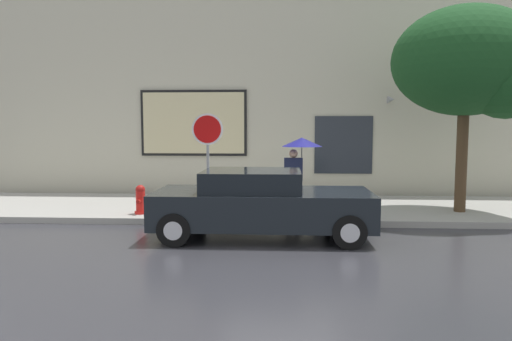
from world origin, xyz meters
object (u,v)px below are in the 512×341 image
(fire_hydrant, at_px, (141,200))
(stop_sign, at_px, (208,143))
(street_tree, at_px, (474,65))
(parked_car, at_px, (261,204))
(pedestrian_with_umbrella, at_px, (299,152))

(fire_hydrant, bearing_deg, stop_sign, 5.25)
(street_tree, xyz_separation_m, stop_sign, (-6.39, -0.49, -1.88))
(parked_car, height_order, street_tree, street_tree)
(stop_sign, bearing_deg, street_tree, 4.42)
(pedestrian_with_umbrella, xyz_separation_m, street_tree, (4.17, 0.13, 2.12))
(street_tree, bearing_deg, fire_hydrant, -175.41)
(street_tree, bearing_deg, pedestrian_with_umbrella, -178.21)
(street_tree, height_order, stop_sign, street_tree)
(parked_car, bearing_deg, fire_hydrant, 151.72)
(parked_car, bearing_deg, pedestrian_with_umbrella, 68.13)
(pedestrian_with_umbrella, bearing_deg, fire_hydrant, -172.41)
(pedestrian_with_umbrella, height_order, stop_sign, stop_sign)
(pedestrian_with_umbrella, height_order, street_tree, street_tree)
(pedestrian_with_umbrella, distance_m, stop_sign, 2.26)
(parked_car, bearing_deg, street_tree, 24.18)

